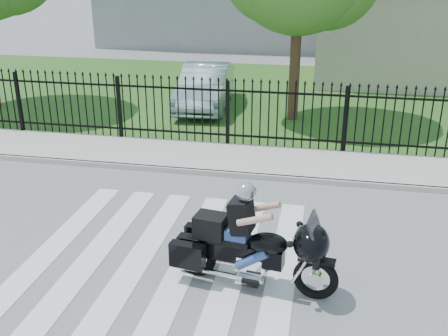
# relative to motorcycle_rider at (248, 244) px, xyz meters

# --- Properties ---
(ground) EXTENTS (120.00, 120.00, 0.00)m
(ground) POSITION_rel_motorcycle_rider_xyz_m (-1.50, 0.18, -0.71)
(ground) COLOR slate
(ground) RESTS_ON ground
(crosswalk) EXTENTS (5.00, 5.50, 0.01)m
(crosswalk) POSITION_rel_motorcycle_rider_xyz_m (-1.50, 0.18, -0.70)
(crosswalk) COLOR silver
(crosswalk) RESTS_ON ground
(sidewalk) EXTENTS (40.00, 2.00, 0.12)m
(sidewalk) POSITION_rel_motorcycle_rider_xyz_m (-1.50, 5.18, -0.65)
(sidewalk) COLOR #ADAAA3
(sidewalk) RESTS_ON ground
(curb) EXTENTS (40.00, 0.12, 0.12)m
(curb) POSITION_rel_motorcycle_rider_xyz_m (-1.50, 4.18, -0.65)
(curb) COLOR #ADAAA3
(curb) RESTS_ON ground
(grass_strip) EXTENTS (40.00, 12.00, 0.02)m
(grass_strip) POSITION_rel_motorcycle_rider_xyz_m (-1.50, 12.18, -0.70)
(grass_strip) COLOR #27501B
(grass_strip) RESTS_ON ground
(iron_fence) EXTENTS (26.00, 0.04, 1.80)m
(iron_fence) POSITION_rel_motorcycle_rider_xyz_m (-1.50, 6.18, 0.19)
(iron_fence) COLOR black
(iron_fence) RESTS_ON ground
(building_low) EXTENTS (10.00, 6.00, 3.50)m
(building_low) POSITION_rel_motorcycle_rider_xyz_m (5.50, 16.18, 1.04)
(building_low) COLOR beige
(building_low) RESTS_ON ground
(motorcycle_rider) EXTENTS (2.61, 1.08, 1.73)m
(motorcycle_rider) POSITION_rel_motorcycle_rider_xyz_m (0.00, 0.00, 0.00)
(motorcycle_rider) COLOR black
(motorcycle_rider) RESTS_ON ground
(parked_car) EXTENTS (1.81, 4.40, 1.42)m
(parked_car) POSITION_rel_motorcycle_rider_xyz_m (-2.99, 10.01, 0.02)
(parked_car) COLOR #90A8B6
(parked_car) RESTS_ON grass_strip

